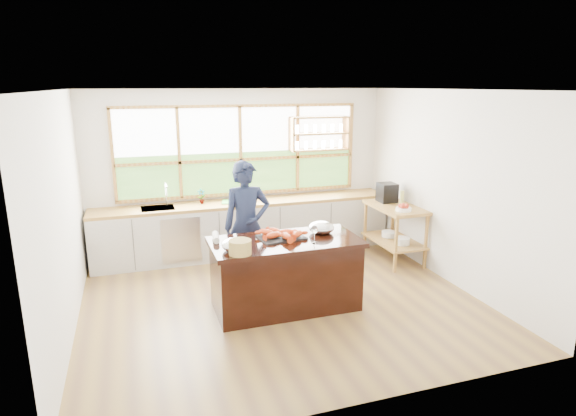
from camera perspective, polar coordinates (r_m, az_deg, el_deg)
name	(u,v)px	position (r m, az deg, el deg)	size (l,w,h in m)	color
ground_plane	(281,300)	(6.46, -0.85, -10.89)	(5.00, 5.00, 0.00)	olive
room_shell	(271,163)	(6.42, -2.08, 5.37)	(5.02, 4.52, 2.71)	silver
back_counter	(245,227)	(8.04, -5.12, -2.30)	(4.90, 0.63, 0.90)	beige
right_shelf_unit	(395,224)	(7.86, 12.56, -1.85)	(0.62, 1.10, 0.90)	#AB792E
island	(285,274)	(6.10, -0.30, -7.80)	(1.85, 0.90, 0.90)	black
cook	(247,226)	(6.60, -4.91, -2.10)	(0.65, 0.43, 1.78)	#151C35
potted_plant	(201,196)	(7.84, -10.23, 1.37)	(0.13, 0.09, 0.24)	slate
cutting_board	(234,202)	(7.89, -6.36, 0.75)	(0.40, 0.30, 0.01)	green
espresso_machine	(387,193)	(8.00, 11.66, 1.81)	(0.27, 0.29, 0.31)	black
wine_bottle	(402,199)	(7.72, 13.34, 1.06)	(0.06, 0.06, 0.26)	#A4AB54
fruit_bowl	(404,208)	(7.50, 13.54, -0.01)	(0.24, 0.24, 0.11)	white
slate_board	(281,237)	(6.02, -0.80, -3.48)	(0.55, 0.40, 0.02)	black
lobster_pile	(281,234)	(6.00, -0.84, -3.07)	(0.55, 0.48, 0.08)	red
mixing_bowl_left	(235,245)	(5.60, -6.28, -4.35)	(0.32, 0.32, 0.15)	silver
mixing_bowl_right	(321,228)	(6.22, 3.98, -2.34)	(0.33, 0.33, 0.16)	silver
wine_glass	(314,230)	(5.80, 3.14, -2.65)	(0.08, 0.08, 0.22)	white
wicker_basket	(240,247)	(5.46, -5.70, -4.64)	(0.26, 0.26, 0.17)	#B39545
parchment_roll	(216,237)	(5.99, -8.56, -3.45)	(0.08, 0.08, 0.30)	white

